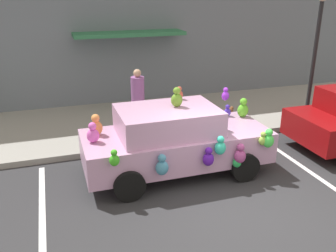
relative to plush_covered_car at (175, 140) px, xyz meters
name	(u,v)px	position (x,y,z in m)	size (l,w,h in m)	color
ground_plane	(236,204)	(0.70, -1.64, -0.80)	(60.00, 60.00, 0.00)	#2D2D30
sidewalk	(161,119)	(0.70, 3.36, -0.73)	(24.00, 4.00, 0.15)	gray
storefront_building	(141,11)	(0.69, 5.50, 2.39)	(24.00, 1.25, 6.40)	slate
parking_stripe_front	(301,166)	(2.95, -0.64, -0.80)	(0.12, 3.60, 0.01)	silver
parking_stripe_rear	(42,209)	(-2.90, -0.64, -0.80)	(0.12, 3.60, 0.01)	silver
plush_covered_car	(175,140)	(0.00, 0.00, 0.00)	(4.11, 1.99, 2.04)	#C493B8
teddy_bear_on_sidewalk	(229,118)	(2.28, 1.83, -0.36)	(0.33, 0.28, 0.63)	brown
street_lamp_post	(316,43)	(4.98, 1.86, 1.64)	(0.28, 0.28, 3.72)	black
pedestrian_near_shopfront	(138,102)	(-0.19, 2.63, 0.14)	(0.37, 0.37, 1.71)	#935696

